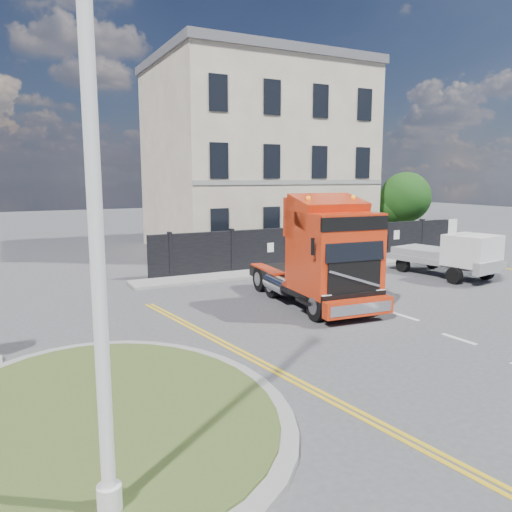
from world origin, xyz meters
TOP-DOWN VIEW (x-y plane):
  - ground at (0.00, 0.00)m, footprint 120.00×120.00m
  - traffic_island at (-7.00, -3.00)m, footprint 6.80×6.80m
  - hoarding_fence at (6.55, 9.00)m, footprint 18.80×0.25m
  - georgian_building at (6.00, 16.50)m, footprint 12.30×10.30m
  - tree at (14.38, 12.10)m, footprint 3.20×3.20m
  - pavement_far at (6.00, 8.10)m, footprint 20.00×1.60m
  - truck at (1.24, 1.77)m, footprint 2.84×6.50m
  - flatbed_pickup at (9.36, 3.06)m, footprint 2.77×5.18m
  - lamppost_island at (-7.50, -6.00)m, footprint 0.25×0.51m

SIDE VIEW (x-z plane):
  - ground at x=0.00m, z-range 0.00..0.00m
  - pavement_far at x=6.00m, z-range 0.00..0.12m
  - traffic_island at x=-7.00m, z-range 0.00..0.16m
  - hoarding_fence at x=6.55m, z-range 0.00..2.00m
  - flatbed_pickup at x=9.36m, z-range 0.08..2.12m
  - truck at x=1.24m, z-range -0.20..3.60m
  - tree at x=14.38m, z-range 0.65..5.45m
  - lamppost_island at x=-7.50m, z-range 0.17..8.41m
  - georgian_building at x=6.00m, z-range -0.63..12.17m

